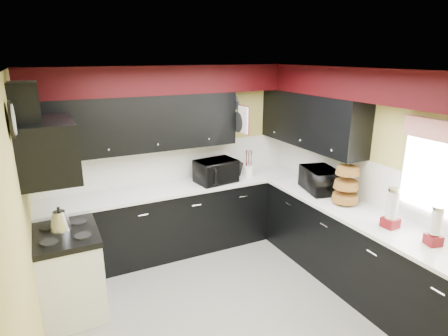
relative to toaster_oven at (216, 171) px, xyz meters
name	(u,v)px	position (x,y,z in m)	size (l,w,h in m)	color
ground	(231,310)	(-0.50, -1.43, -1.10)	(3.60, 3.60, 0.00)	gray
wall_back	(173,158)	(-0.50, 0.37, 0.15)	(3.60, 0.06, 2.50)	#E0C666
wall_right	(368,177)	(1.30, -1.43, 0.15)	(0.06, 3.60, 2.50)	#E0C666
wall_left	(25,241)	(-2.30, -1.43, 0.15)	(0.06, 3.60, 2.50)	#E0C666
ceiling	(233,70)	(-0.50, -1.43, 1.40)	(3.60, 3.60, 0.06)	white
cab_back	(182,219)	(-0.50, 0.07, -0.65)	(3.60, 0.60, 0.90)	black
cab_right	(361,254)	(1.00, -1.73, -0.65)	(0.60, 3.00, 0.90)	black
counter_back	(181,187)	(-0.50, 0.07, -0.18)	(3.62, 0.64, 0.04)	white
counter_right	(365,216)	(1.00, -1.73, -0.18)	(0.64, 3.02, 0.04)	white
splash_back	(173,162)	(-0.50, 0.36, 0.09)	(3.60, 0.02, 0.50)	white
splash_right	(367,182)	(1.29, -1.43, 0.09)	(0.02, 3.60, 0.50)	white
upper_back	(137,124)	(-1.00, 0.20, 0.70)	(2.60, 0.35, 0.70)	black
upper_right	(310,120)	(1.13, -0.53, 0.70)	(0.35, 1.80, 0.70)	black
soffit_back	(174,79)	(-0.50, 0.19, 1.23)	(3.60, 0.36, 0.35)	black
soffit_right	(380,85)	(1.12, -1.61, 1.23)	(0.36, 3.24, 0.35)	black
stove	(71,275)	(-2.00, -0.68, -0.67)	(0.60, 0.75, 0.86)	white
cooktop	(65,235)	(-2.00, -0.68, -0.21)	(0.62, 0.77, 0.06)	black
hood	(48,150)	(-2.05, -0.68, 0.68)	(0.50, 0.78, 0.55)	black
hood_duct	(25,105)	(-2.18, -0.68, 1.10)	(0.24, 0.40, 0.40)	black
window	(444,173)	(1.29, -2.33, 0.45)	(0.03, 0.86, 0.96)	white
valance	(447,132)	(1.23, -2.33, 0.85)	(0.04, 0.88, 0.20)	red
pan_top	(234,102)	(0.32, 0.12, 0.90)	(0.03, 0.22, 0.40)	black
pan_mid	(238,122)	(0.32, -0.01, 0.65)	(0.03, 0.28, 0.46)	black
pan_low	(229,121)	(0.32, 0.25, 0.62)	(0.03, 0.24, 0.42)	black
cut_board	(243,120)	(0.33, -0.13, 0.70)	(0.03, 0.26, 0.35)	white
baskets	(346,184)	(1.02, -1.38, 0.08)	(0.27, 0.27, 0.50)	brown
clock	(12,120)	(-2.27, -1.18, 1.05)	(0.03, 0.30, 0.30)	black
deco_plate	(403,93)	(1.27, -1.78, 1.15)	(0.03, 0.24, 0.24)	white
toaster_oven	(216,171)	(0.00, 0.00, 0.00)	(0.53, 0.44, 0.31)	black
microwave	(320,180)	(1.05, -0.91, -0.01)	(0.54, 0.36, 0.30)	black
utensil_crock	(249,171)	(0.53, 0.03, -0.08)	(0.14, 0.14, 0.15)	white
knife_block	(236,169)	(0.36, 0.10, -0.04)	(0.10, 0.15, 0.23)	black
kettle	(60,220)	(-2.03, -0.58, -0.08)	(0.22, 0.22, 0.19)	#B6B6BA
dispenser_a	(392,209)	(0.99, -2.06, 0.04)	(0.14, 0.14, 0.39)	maroon
dispenser_b	(435,228)	(1.04, -2.50, 0.02)	(0.13, 0.13, 0.34)	#670012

